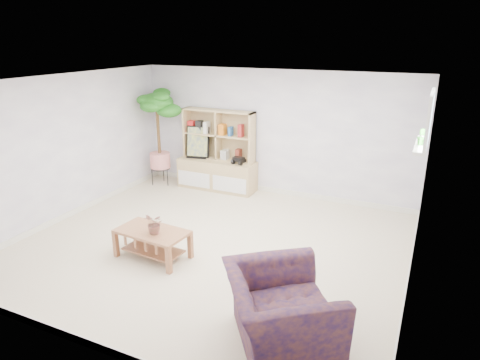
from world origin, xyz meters
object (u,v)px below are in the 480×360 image
at_px(storage_unit, 217,151).
at_px(armchair, 281,307).
at_px(floor_tree, 159,138).
at_px(coffee_table, 153,244).

xyz_separation_m(storage_unit, armchair, (2.75, -3.87, -0.37)).
bearing_deg(armchair, floor_tree, 11.79).
bearing_deg(floor_tree, armchair, -42.46).
relative_size(storage_unit, floor_tree, 0.81).
height_order(storage_unit, floor_tree, floor_tree).
height_order(storage_unit, coffee_table, storage_unit).
distance_m(coffee_table, floor_tree, 3.28).
relative_size(storage_unit, coffee_table, 1.60).
distance_m(storage_unit, coffee_table, 3.03).
xyz_separation_m(coffee_table, armchair, (2.23, -0.94, 0.23)).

